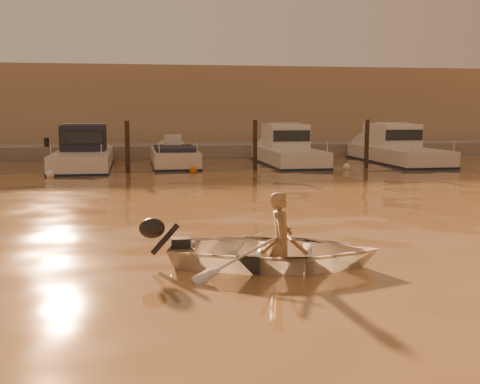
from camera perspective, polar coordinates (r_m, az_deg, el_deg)
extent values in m
plane|color=brown|center=(9.95, -9.74, -6.34)|extent=(160.00, 160.00, 0.00)
imported|color=silver|center=(9.44, 3.25, -5.69)|extent=(3.73, 3.07, 0.67)
imported|color=olive|center=(9.39, 3.88, -4.43)|extent=(0.47, 0.60, 1.46)
cylinder|color=brown|center=(9.39, 4.79, -4.49)|extent=(0.17, 2.10, 0.13)
cylinder|color=brown|center=(9.39, 3.57, -4.47)|extent=(0.95, 1.93, 0.13)
cylinder|color=#2D2319|center=(23.50, -10.63, 4.03)|extent=(0.18, 0.18, 2.20)
cylinder|color=#2D2319|center=(24.00, 1.43, 4.23)|extent=(0.18, 0.18, 2.20)
cylinder|color=#2D2319|center=(25.37, 11.91, 4.26)|extent=(0.18, 0.18, 2.20)
sphere|color=white|center=(22.57, -17.55, 1.60)|extent=(0.30, 0.30, 0.30)
sphere|color=#C45E17|center=(23.22, -4.45, 2.11)|extent=(0.30, 0.30, 0.30)
sphere|color=silver|center=(24.69, 10.06, 2.35)|extent=(0.30, 0.30, 0.30)
cube|color=gray|center=(31.24, -10.15, 3.58)|extent=(52.00, 4.00, 1.00)
cube|color=#9E8466|center=(36.65, -10.26, 7.72)|extent=(46.00, 7.00, 4.80)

